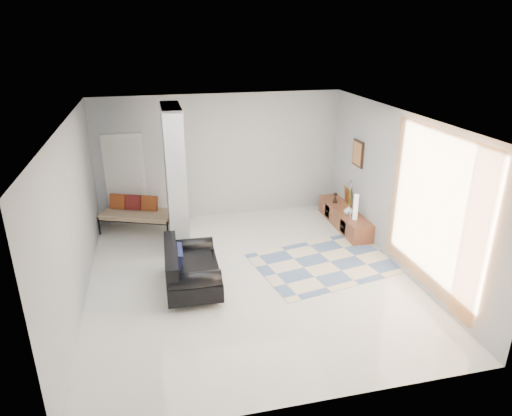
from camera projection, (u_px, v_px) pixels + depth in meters
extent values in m
plane|color=white|center=(249.00, 277.00, 8.07)|extent=(6.00, 6.00, 0.00)
plane|color=white|center=(248.00, 119.00, 7.03)|extent=(6.00, 6.00, 0.00)
plane|color=#B0B2B4|center=(220.00, 157.00, 10.26)|extent=(6.00, 0.00, 6.00)
plane|color=#B0B2B4|center=(309.00, 303.00, 4.83)|extent=(6.00, 0.00, 6.00)
plane|color=#B0B2B4|center=(73.00, 218.00, 6.97)|extent=(0.00, 6.00, 6.00)
plane|color=#B0B2B4|center=(399.00, 191.00, 8.13)|extent=(0.00, 6.00, 6.00)
cube|color=#A6ABAD|center=(175.00, 179.00, 8.76)|extent=(0.35, 1.20, 2.80)
cube|color=silver|center=(126.00, 180.00, 9.92)|extent=(0.85, 0.06, 2.04)
plane|color=#F49340|center=(433.00, 212.00, 7.06)|extent=(0.00, 2.55, 2.55)
cube|color=#321A0D|center=(358.00, 153.00, 9.57)|extent=(0.04, 0.45, 0.55)
cube|color=brown|center=(344.00, 218.00, 10.06)|extent=(0.45, 2.01, 0.40)
cube|color=#321A0D|center=(343.00, 227.00, 9.61)|extent=(0.02, 0.27, 0.28)
cube|color=#321A0D|center=(328.00, 211.00, 10.42)|extent=(0.02, 0.27, 0.28)
cube|color=gold|center=(348.00, 196.00, 10.21)|extent=(0.09, 0.32, 0.40)
cube|color=silver|center=(349.00, 215.00, 9.54)|extent=(0.04, 0.10, 0.12)
cylinder|color=silver|center=(175.00, 307.00, 7.12)|extent=(0.05, 0.05, 0.10)
cylinder|color=silver|center=(172.00, 269.00, 8.22)|extent=(0.05, 0.05, 0.10)
cylinder|color=silver|center=(217.00, 302.00, 7.25)|extent=(0.05, 0.05, 0.10)
cylinder|color=silver|center=(209.00, 266.00, 8.35)|extent=(0.05, 0.05, 0.10)
cube|color=black|center=(193.00, 274.00, 7.66)|extent=(0.91, 1.47, 0.30)
cube|color=black|center=(171.00, 259.00, 7.48)|extent=(0.24, 1.45, 0.36)
cylinder|color=black|center=(195.00, 281.00, 7.03)|extent=(0.83, 0.30, 0.28)
cylinder|color=black|center=(190.00, 246.00, 8.13)|extent=(0.83, 0.30, 0.28)
cube|color=black|center=(179.00, 257.00, 7.49)|extent=(0.16, 0.54, 0.31)
cylinder|color=black|center=(99.00, 226.00, 9.65)|extent=(0.04, 0.04, 0.40)
cylinder|color=black|center=(168.00, 231.00, 9.43)|extent=(0.04, 0.04, 0.40)
cylinder|color=black|center=(112.00, 215.00, 10.21)|extent=(0.04, 0.04, 0.40)
cylinder|color=black|center=(177.00, 219.00, 10.00)|extent=(0.04, 0.04, 0.40)
cube|color=#C6B891|center=(138.00, 215.00, 9.76)|extent=(1.66, 1.17, 0.12)
cube|color=#98411B|center=(118.00, 201.00, 9.88)|extent=(0.38, 0.28, 0.33)
cube|color=maroon|center=(134.00, 202.00, 9.83)|extent=(0.38, 0.28, 0.33)
cube|color=#98411B|center=(150.00, 203.00, 9.78)|extent=(0.38, 0.28, 0.33)
cube|color=beige|center=(330.00, 262.00, 8.58)|extent=(3.04, 2.31, 0.01)
cylinder|color=white|center=(356.00, 207.00, 9.39)|extent=(0.10, 0.10, 0.54)
imported|color=white|center=(349.00, 210.00, 9.68)|extent=(0.22, 0.22, 0.21)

